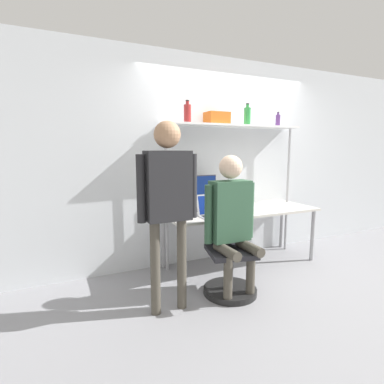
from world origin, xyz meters
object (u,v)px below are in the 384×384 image
Objects in this scene: bottle_red at (187,113)px; bottle_green at (247,116)px; person_seated at (232,213)px; bottle_purple at (278,120)px; laptop at (212,210)px; storage_box at (217,118)px; person_standing at (168,192)px; cell_phone at (235,214)px; office_chair at (229,266)px; monitor at (198,192)px.

bottle_green is (0.87, 0.00, 0.01)m from bottle_red.
person_seated is 5.14× the size of bottle_green.
bottle_purple is at bearing -0.00° from bottle_green.
laptop is 1.26× the size of storage_box.
laptop is 0.20× the size of person_standing.
bottle_purple is at bearing 0.00° from bottle_red.
laptop is at bearing 168.17° from cell_phone.
person_standing is 8.90× the size of bottle_purple.
laptop is 1.17m from storage_box.
bottle_red is at bearing -180.00° from bottle_green.
laptop is 0.29m from cell_phone.
monitor is at bearing 87.86° from office_chair.
storage_box is at bearing 96.66° from cell_phone.
person_standing is at bearing -128.96° from monitor.
bottle_red is (-0.17, 0.33, 1.14)m from laptop.
bottle_red is 0.94× the size of storage_box.
monitor is 1.21m from bottle_green.
monitor is at bearing 126.29° from cell_phone.
bottle_green is (0.70, 0.33, 1.14)m from laptop.
office_chair reaches higher than cell_phone.
laptop is 1.00m from person_standing.
bottle_red is 1.36× the size of bottle_purple.
monitor is 1.55m from bottle_purple.
storage_box is (-0.05, 0.39, 1.16)m from cell_phone.
bottle_purple reaches higher than office_chair.
bottle_green reaches higher than person_seated.
bottle_red reaches higher than laptop.
storage_box is (0.26, -0.02, 0.93)m from monitor.
bottle_red reaches higher than office_chair.
storage_box is at bearing -4.04° from monitor.
bottle_red reaches higher than storage_box.
cell_phone is 0.53× the size of bottle_green.
bottle_purple is at bearing -0.84° from monitor.
bottle_purple reaches higher than cell_phone.
monitor is 0.30× the size of person_standing.
bottle_red is (-0.45, 0.39, 1.20)m from cell_phone.
cell_phone is at bearing 51.58° from office_chair.
laptop is at bearing -125.12° from storage_box.
person_standing reaches higher than person_seated.
cell_phone is 1.34m from bottle_green.
person_standing is (-1.04, -0.50, 0.40)m from cell_phone.
storage_box is at bearing 54.88° from laptop.
person_standing is at bearing -176.67° from person_seated.
person_standing is (-0.70, -0.04, 0.27)m from person_seated.
bottle_purple reaches higher than person_seated.
monitor is 3.46× the size of cell_phone.
laptop is 2.40× the size of cell_phone.
monitor is 2.63× the size of bottle_purple.
cell_phone is (0.30, -0.41, -0.23)m from monitor.
monitor is at bearing 178.56° from bottle_green.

